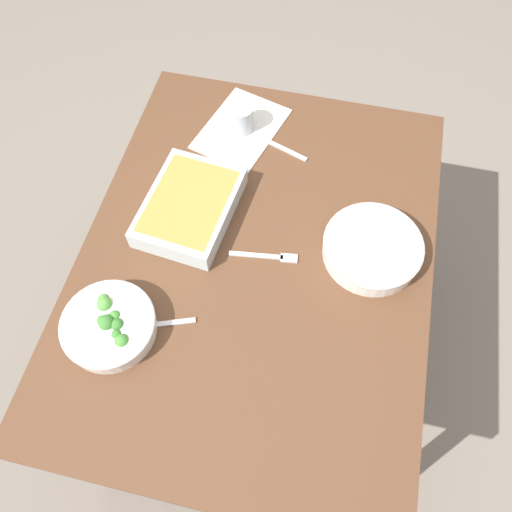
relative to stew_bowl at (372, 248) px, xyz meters
The scene contains 11 objects.
ground_plane 0.83m from the stew_bowl, 104.04° to the left, with size 6.00×6.00×0.00m, color slate.
dining_table 0.32m from the stew_bowl, 104.04° to the left, with size 1.20×0.90×0.74m.
placemat 0.55m from the stew_bowl, 51.19° to the left, with size 0.28×0.20×0.00m, color silver.
stew_bowl is the anchor object (origin of this frame).
broccoli_bowl 0.67m from the stew_bowl, 120.99° to the left, with size 0.22×0.22×0.07m.
baking_dish 0.49m from the stew_bowl, 87.89° to the left, with size 0.32×0.25×0.06m.
drink_cup 0.55m from the stew_bowl, 51.19° to the left, with size 0.07×0.07×0.08m.
spoon_by_stew 0.05m from the stew_bowl, 77.93° to the left, with size 0.06×0.18×0.01m.
spoon_by_broccoli 0.59m from the stew_bowl, 122.65° to the left, with size 0.08×0.17×0.01m.
spoon_spare 0.44m from the stew_bowl, 46.42° to the left, with size 0.08×0.17×0.01m.
fork_on_table 0.26m from the stew_bowl, 104.86° to the left, with size 0.04×0.18×0.01m.
Camera 1 is at (-0.63, -0.14, 1.89)m, focal length 35.93 mm.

